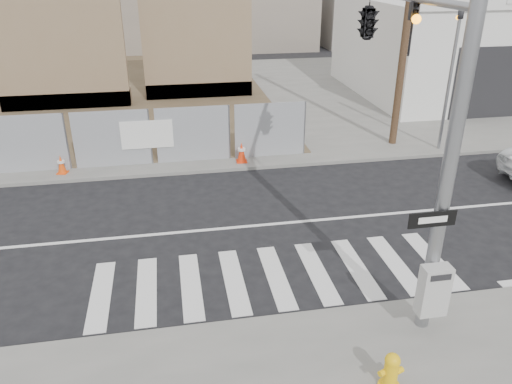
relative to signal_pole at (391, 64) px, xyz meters
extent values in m
plane|color=black|center=(-2.49, 2.05, -4.78)|extent=(100.00, 100.00, 0.00)
cube|color=slate|center=(-2.49, 16.05, -4.72)|extent=(50.00, 20.00, 0.12)
cylinder|color=gray|center=(0.01, -2.75, -1.16)|extent=(0.26, 0.26, 7.00)
cube|color=#B2B2AF|center=(-0.04, -3.03, -3.64)|extent=(0.55, 0.30, 1.05)
cube|color=black|center=(-0.24, -2.91, -2.16)|extent=(0.90, 0.03, 0.30)
cube|color=silver|center=(-0.24, -2.93, -2.16)|extent=(0.55, 0.01, 0.12)
imported|color=black|center=(0.01, -0.75, 0.79)|extent=(0.16, 0.20, 1.00)
imported|color=black|center=(0.01, 1.45, 0.79)|extent=(0.53, 2.48, 1.00)
cylinder|color=gray|center=(5.51, 6.65, -2.06)|extent=(0.12, 0.12, 5.20)
imported|color=black|center=(5.51, 6.65, 0.44)|extent=(0.16, 0.20, 1.00)
cube|color=#7D664B|center=(-9.49, 15.05, -0.66)|extent=(6.00, 0.50, 8.00)
cube|color=#7D664B|center=(-9.49, 15.45, -4.26)|extent=(6.00, 1.30, 0.80)
cube|color=#7D664B|center=(-2.99, 16.05, -0.66)|extent=(5.50, 0.50, 8.00)
cube|color=#7D664B|center=(-2.99, 16.45, -4.26)|extent=(5.50, 1.30, 0.80)
cube|color=silver|center=(11.51, 15.05, -2.26)|extent=(12.00, 10.00, 4.80)
cube|color=black|center=(9.51, 10.03, -3.06)|extent=(3.40, 0.06, 3.20)
cylinder|color=#4D3624|center=(4.01, 7.55, 0.34)|extent=(0.28, 0.28, 10.00)
cylinder|color=yellow|center=(-1.32, -4.17, -4.38)|extent=(0.32, 0.32, 0.57)
sphere|color=yellow|center=(-1.32, -4.17, -4.07)|extent=(0.26, 0.26, 0.26)
cylinder|color=yellow|center=(-1.47, -4.17, -4.32)|extent=(0.16, 0.14, 0.10)
cylinder|color=yellow|center=(-1.17, -4.17, -4.32)|extent=(0.16, 0.14, 0.10)
cube|color=#EC480C|center=(-8.43, 6.67, -4.65)|extent=(0.40, 0.40, 0.03)
cone|color=#EC480C|center=(-8.43, 6.67, -4.34)|extent=(0.36, 0.36, 0.65)
cylinder|color=silver|center=(-8.43, 6.67, -4.24)|extent=(0.25, 0.25, 0.07)
cube|color=red|center=(-2.22, 6.62, -4.64)|extent=(0.40, 0.40, 0.03)
cone|color=red|center=(-2.22, 6.62, -4.29)|extent=(0.36, 0.36, 0.74)
cylinder|color=silver|center=(-2.22, 6.62, -4.19)|extent=(0.28, 0.28, 0.08)
camera|label=1|loc=(-4.71, -10.00, 2.04)|focal=35.00mm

